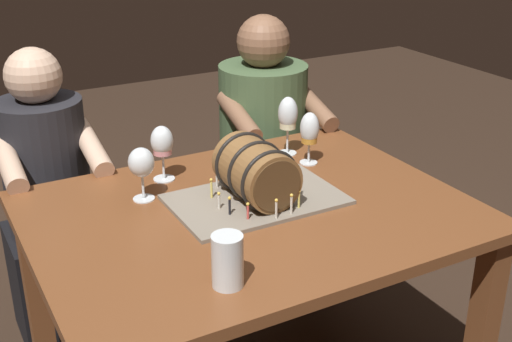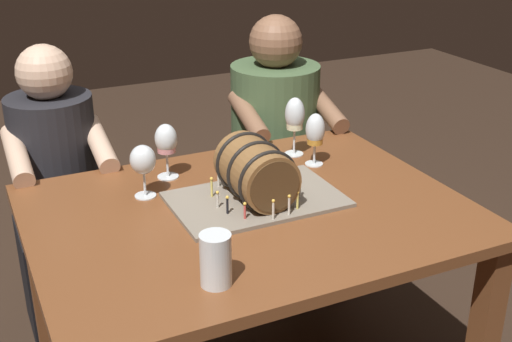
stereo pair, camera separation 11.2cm
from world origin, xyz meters
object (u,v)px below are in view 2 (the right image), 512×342
Objects in this scene: wine_glass_empty at (143,161)px; beer_pint at (216,262)px; wine_glass_rose at (166,141)px; person_seated_left at (62,211)px; dining_table at (249,240)px; person_seated_right at (275,161)px; wine_glass_amber at (315,132)px; barrel_cake at (256,176)px; wine_glass_white at (295,117)px.

wine_glass_empty reaches higher than beer_pint.
wine_glass_rose is 0.16× the size of person_seated_left.
wine_glass_rose is 0.61m from person_seated_left.
person_seated_left is at bearing 101.06° from beer_pint.
dining_table is 0.84m from person_seated_right.
person_seated_left reaches higher than dining_table.
person_seated_left is at bearing -179.95° from person_seated_right.
person_seated_left is (-0.20, 1.04, -0.30)m from beer_pint.
dining_table is at bearing -40.03° from wine_glass_empty.
wine_glass_amber is at bearing -32.31° from person_seated_left.
person_seated_right reaches higher than wine_glass_rose.
wine_glass_amber is 1.36× the size of beer_pint.
beer_pint is at bearing -136.91° from wine_glass_amber.
barrel_cake reaches higher than dining_table.
wine_glass_amber and wine_glass_rose have the same top height.
barrel_cake is 0.89m from person_seated_left.
wine_glass_amber is 1.00× the size of wine_glass_rose.
wine_glass_rose is at bearing 114.17° from dining_table.
wine_glass_amber is at bearing 31.82° from dining_table.
person_seated_right reaches higher than barrel_cake.
dining_table is 0.44m from beer_pint.
beer_pint is (-0.58, -0.55, -0.06)m from wine_glass_amber.
wine_glass_rose is at bearing 167.24° from wine_glass_amber.
wine_glass_empty is 0.14× the size of person_seated_right.
barrel_cake is 2.78× the size of wine_glass_amber.
wine_glass_empty is 1.25× the size of beer_pint.
person_seated_right is (0.59, 0.39, -0.32)m from wine_glass_rose.
wine_glass_white is at bearing -26.75° from person_seated_left.
beer_pint is at bearing -78.94° from person_seated_left.
wine_glass_amber is 0.16× the size of person_seated_left.
wine_glass_white is 0.11m from wine_glass_amber.
wine_glass_rose reaches higher than wine_glass_empty.
wine_glass_empty is (-0.29, 0.18, 0.04)m from barrel_cake.
barrel_cake is 0.45× the size of person_seated_left.
wine_glass_white is 1.14× the size of wine_glass_rose.
person_seated_left is (-0.79, 0.50, -0.36)m from wine_glass_amber.
person_seated_left is (-0.30, 0.39, -0.36)m from wine_glass_rose.
wine_glass_white is 0.94m from person_seated_left.
person_seated_right is at bearing 35.47° from wine_glass_empty.
dining_table is 1.10× the size of person_seated_right.
wine_glass_empty is at bearing 148.97° from barrel_cake.
barrel_cake is 3.03× the size of wine_glass_empty.
wine_glass_amber is 1.00m from person_seated_left.
person_seated_left is (-0.77, 0.39, -0.38)m from wine_glass_white.
barrel_cake is at bearing -31.03° from wine_glass_empty.
wine_glass_white reaches higher than beer_pint.
person_seated_right reaches higher than dining_table.
wine_glass_amber is 0.60m from person_seated_right.
barrel_cake is 2.42× the size of wine_glass_white.
dining_table is 1.13× the size of person_seated_left.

